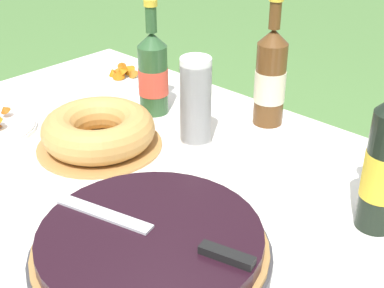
{
  "coord_description": "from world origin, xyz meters",
  "views": [
    {
      "loc": [
        0.71,
        -0.61,
        1.27
      ],
      "look_at": [
        0.02,
        0.12,
        0.73
      ],
      "focal_mm": 50.0,
      "sensor_mm": 36.0,
      "label": 1
    }
  ],
  "objects": [
    {
      "name": "serving_knife",
      "position": [
        0.2,
        -0.13,
        0.73
      ],
      "size": [
        0.37,
        0.12,
        0.01
      ],
      "rotation": [
        0.0,
        0.0,
        3.39
      ],
      "color": "silver",
      "rests_on": "berry_tart"
    },
    {
      "name": "cup_stack",
      "position": [
        -0.05,
        0.21,
        0.77
      ],
      "size": [
        0.07,
        0.07,
        0.21
      ],
      "color": "white",
      "rests_on": "tablecloth"
    },
    {
      "name": "tablecloth",
      "position": [
        0.0,
        0.0,
        0.65
      ],
      "size": [
        1.49,
        1.03,
        0.1
      ],
      "color": "white",
      "rests_on": "garden_table"
    },
    {
      "name": "berry_tart",
      "position": [
        0.18,
        -0.14,
        0.69
      ],
      "size": [
        0.41,
        0.41,
        0.06
      ],
      "color": "#38383D",
      "rests_on": "tablecloth"
    },
    {
      "name": "snack_plate_left",
      "position": [
        -0.5,
        0.36,
        0.68
      ],
      "size": [
        0.23,
        0.23,
        0.06
      ],
      "color": "white",
      "rests_on": "tablecloth"
    },
    {
      "name": "cider_bottle_green",
      "position": [
        -0.25,
        0.27,
        0.77
      ],
      "size": [
        0.08,
        0.08,
        0.3
      ],
      "color": "#2D562D",
      "rests_on": "tablecloth"
    },
    {
      "name": "cider_bottle_amber",
      "position": [
        0.01,
        0.42,
        0.79
      ],
      "size": [
        0.08,
        0.08,
        0.33
      ],
      "color": "brown",
      "rests_on": "tablecloth"
    },
    {
      "name": "bundt_cake",
      "position": [
        -0.2,
        0.05,
        0.71
      ],
      "size": [
        0.29,
        0.29,
        0.09
      ],
      "color": "#B78447",
      "rests_on": "tablecloth"
    },
    {
      "name": "garden_table",
      "position": [
        0.0,
        0.0,
        0.6
      ],
      "size": [
        1.48,
        1.02,
        0.66
      ],
      "color": "brown",
      "rests_on": "ground_plane"
    }
  ]
}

